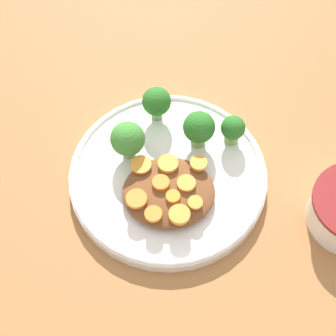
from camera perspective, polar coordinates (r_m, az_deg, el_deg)
ground_plane at (r=0.78m, az=-0.00°, el=-1.25°), size 4.00×4.00×0.00m
plate at (r=0.76m, az=-0.00°, el=-0.81°), size 0.27×0.27×0.02m
stew_mound at (r=0.73m, az=0.03°, el=-2.50°), size 0.12×0.11×0.02m
broccoli_floret_0 at (r=0.76m, az=3.17°, el=4.06°), size 0.04×0.04×0.06m
broccoli_floret_1 at (r=0.75m, az=-4.11°, el=2.91°), size 0.05×0.05×0.06m
broccoli_floret_2 at (r=0.79m, az=-1.17°, el=6.71°), size 0.04×0.04×0.06m
broccoli_floret_3 at (r=0.77m, az=6.60°, el=3.95°), size 0.03×0.03×0.05m
carrot_slice_0 at (r=0.74m, az=0.24°, el=0.29°), size 0.03×0.03×0.01m
carrot_slice_1 at (r=0.72m, az=-0.74°, el=-1.52°), size 0.02×0.02×0.01m
carrot_slice_2 at (r=0.74m, az=-2.75°, el=0.56°), size 0.03×0.03×0.00m
carrot_slice_3 at (r=0.70m, az=1.17°, el=-4.76°), size 0.03×0.03×0.01m
carrot_slice_4 at (r=0.71m, az=-3.21°, el=-3.15°), size 0.03×0.03×0.01m
carrot_slice_5 at (r=0.72m, az=1.87°, el=-1.56°), size 0.02×0.02×0.01m
carrot_slice_6 at (r=0.71m, az=2.78°, el=-3.51°), size 0.02×0.02×0.00m
carrot_slice_7 at (r=0.74m, az=3.14°, el=0.21°), size 0.02×0.02×0.01m
carrot_slice_8 at (r=0.70m, az=-1.50°, el=-4.70°), size 0.02×0.02×0.01m
carrot_slice_9 at (r=0.71m, az=0.50°, el=-2.92°), size 0.02×0.02×0.01m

